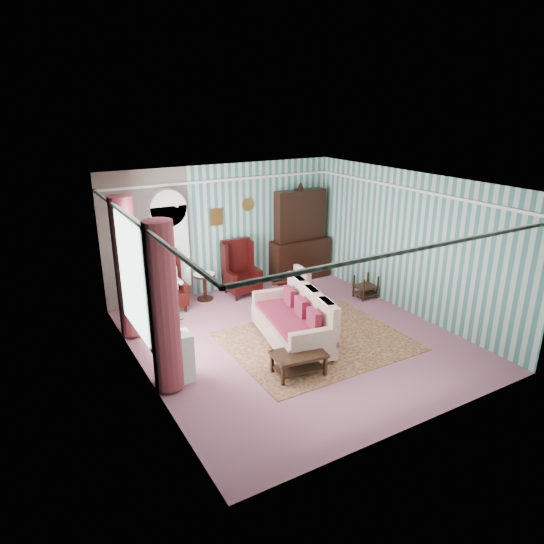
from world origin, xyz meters
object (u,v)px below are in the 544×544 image
floral_armchair (291,289)px  wingback_right (242,269)px  dresser_hutch (301,232)px  coffee_table (298,363)px  wingback_left (167,282)px  round_side_table (205,287)px  seated_woman (167,284)px  nest_table (366,286)px  plant_stand (175,359)px  sofa (292,319)px  bookcase (170,253)px

floral_armchair → wingback_right: bearing=31.6°
dresser_hutch → coffee_table: size_ratio=2.79×
wingback_left → round_side_table: (0.90, 0.15, -0.33)m
seated_woman → coffee_table: (0.99, -3.54, -0.40)m
wingback_right → nest_table: 2.81m
plant_stand → sofa: 2.29m
wingback_left → seated_woman: (0.00, 0.00, -0.04)m
nest_table → plant_stand: size_ratio=0.68×
bookcase → wingback_right: bookcase is taller
wingback_right → coffee_table: wingback_right is taller
wingback_left → coffee_table: 3.70m
wingback_left → floral_armchair: wingback_left is taller
sofa → nest_table: bearing=-58.6°
bookcase → dresser_hutch: dresser_hutch is taller
wingback_right → coffee_table: bearing=-102.1°
dresser_hutch → seated_woman: dresser_hutch is taller
round_side_table → coffee_table: 3.69m
floral_armchair → wingback_left: bearing=69.5°
wingback_right → coffee_table: (-0.76, -3.54, -0.43)m
seated_woman → sofa: (1.48, -2.55, -0.11)m
plant_stand → seated_woman: bearing=73.8°
sofa → wingback_right: bearing=4.1°
bookcase → seated_woman: bookcase is taller
seated_woman → round_side_table: bearing=9.5°
dresser_hutch → nest_table: 2.11m
seated_woman → nest_table: (4.07, -1.55, -0.32)m
round_side_table → nest_table: size_ratio=1.11×
plant_stand → coffee_table: bearing=-23.7°
nest_table → round_side_table: bearing=151.8°
dresser_hutch → wingback_right: dresser_hutch is taller
plant_stand → coffee_table: 1.97m
dresser_hutch → plant_stand: dresser_hutch is taller
nest_table → floral_armchair: floral_armchair is taller
wingback_left → round_side_table: wingback_left is taller
plant_stand → sofa: bearing=4.9°
nest_table → floral_armchair: (-1.77, 0.34, 0.17)m
bookcase → dresser_hutch: bearing=-2.1°
wingback_left → nest_table: wingback_left is taller
wingback_left → wingback_right: size_ratio=1.00×
bookcase → sofa: bookcase is taller
dresser_hutch → wingback_left: (-3.50, -0.27, -0.55)m
wingback_left → bookcase: bearing=57.3°
round_side_table → wingback_left: bearing=-170.5°
sofa → dresser_hutch: bearing=-25.4°
bookcase → plant_stand: 3.39m
plant_stand → coffee_table: plant_stand is taller
wingback_right → plant_stand: wingback_right is taller
round_side_table → bookcase: bearing=159.7°
bookcase → floral_armchair: bookcase is taller
round_side_table → plant_stand: (-1.70, -2.90, 0.10)m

